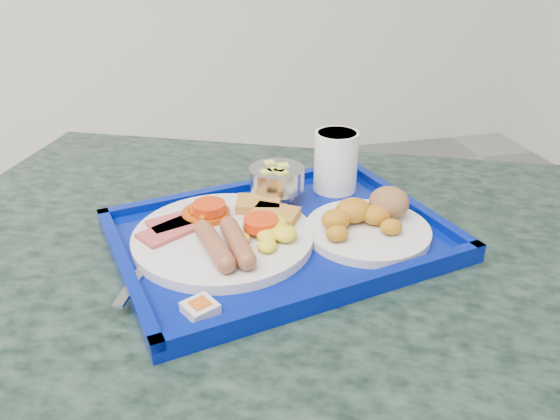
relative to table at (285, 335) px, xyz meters
name	(u,v)px	position (x,y,z in m)	size (l,w,h in m)	color
table	(285,335)	(0.00, 0.00, 0.00)	(1.38, 1.19, 0.73)	slate
tray	(280,237)	(-0.01, -0.01, 0.20)	(0.54, 0.44, 0.03)	#02137B
main_plate	(229,233)	(-0.09, -0.01, 0.22)	(0.26, 0.26, 0.04)	silver
bread_plate	(369,221)	(0.12, -0.03, 0.22)	(0.19, 0.19, 0.06)	silver
fruit_bowl	(277,179)	(0.01, 0.10, 0.24)	(0.09, 0.09, 0.06)	#AAAAAC
juice_cup	(336,159)	(0.12, 0.12, 0.26)	(0.07, 0.07, 0.10)	white
spoon	(173,242)	(-0.17, 0.00, 0.21)	(0.08, 0.16, 0.01)	#AAAAAC
knife	(146,263)	(-0.21, -0.05, 0.21)	(0.01, 0.19, 0.00)	#AAAAAC
jam_packet	(200,308)	(-0.15, -0.17, 0.21)	(0.05, 0.05, 0.01)	silver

